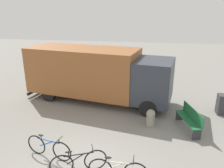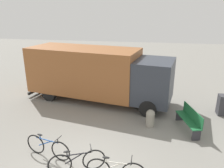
{
  "view_description": "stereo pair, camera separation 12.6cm",
  "coord_description": "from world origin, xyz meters",
  "px_view_note": "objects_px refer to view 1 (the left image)",
  "views": [
    {
      "loc": [
        1.98,
        -5.42,
        4.86
      ],
      "look_at": [
        0.32,
        4.22,
        1.54
      ],
      "focal_mm": 35.0,
      "sensor_mm": 36.0,
      "label": 1
    },
    {
      "loc": [
        2.11,
        -5.4,
        4.86
      ],
      "look_at": [
        0.32,
        4.22,
        1.54
      ],
      "focal_mm": 35.0,
      "sensor_mm": 36.0,
      "label": 2
    }
  ],
  "objects_px": {
    "bollard_near_bench": "(151,117)",
    "bicycle_near": "(49,147)",
    "delivery_truck": "(96,72)",
    "utility_box": "(224,104)",
    "park_bench": "(190,118)",
    "bicycle_middle": "(79,162)"
  },
  "relations": [
    {
      "from": "delivery_truck",
      "to": "bicycle_middle",
      "type": "bearing_deg",
      "value": -71.48
    },
    {
      "from": "bollard_near_bench",
      "to": "utility_box",
      "type": "bearing_deg",
      "value": 27.28
    },
    {
      "from": "park_bench",
      "to": "bicycle_middle",
      "type": "height_order",
      "value": "park_bench"
    },
    {
      "from": "park_bench",
      "to": "bicycle_near",
      "type": "relative_size",
      "value": 1.03
    },
    {
      "from": "park_bench",
      "to": "bollard_near_bench",
      "type": "xyz_separation_m",
      "value": [
        -1.64,
        -0.02,
        -0.09
      ]
    },
    {
      "from": "utility_box",
      "to": "bicycle_middle",
      "type": "bearing_deg",
      "value": -137.97
    },
    {
      "from": "park_bench",
      "to": "bicycle_middle",
      "type": "relative_size",
      "value": 1.09
    },
    {
      "from": "bicycle_near",
      "to": "bollard_near_bench",
      "type": "relative_size",
      "value": 2.24
    },
    {
      "from": "delivery_truck",
      "to": "bollard_near_bench",
      "type": "relative_size",
      "value": 10.53
    },
    {
      "from": "delivery_truck",
      "to": "bicycle_middle",
      "type": "relative_size",
      "value": 4.99
    },
    {
      "from": "delivery_truck",
      "to": "bicycle_near",
      "type": "relative_size",
      "value": 4.71
    },
    {
      "from": "delivery_truck",
      "to": "utility_box",
      "type": "xyz_separation_m",
      "value": [
        6.57,
        -0.73,
        -1.11
      ]
    },
    {
      "from": "bicycle_middle",
      "to": "utility_box",
      "type": "height_order",
      "value": "utility_box"
    },
    {
      "from": "delivery_truck",
      "to": "utility_box",
      "type": "height_order",
      "value": "delivery_truck"
    },
    {
      "from": "delivery_truck",
      "to": "park_bench",
      "type": "height_order",
      "value": "delivery_truck"
    },
    {
      "from": "bicycle_near",
      "to": "bollard_near_bench",
      "type": "distance_m",
      "value": 4.43
    },
    {
      "from": "bollard_near_bench",
      "to": "bicycle_near",
      "type": "bearing_deg",
      "value": -141.01
    },
    {
      "from": "bicycle_middle",
      "to": "park_bench",
      "type": "bearing_deg",
      "value": 17.65
    },
    {
      "from": "bollard_near_bench",
      "to": "delivery_truck",
      "type": "bearing_deg",
      "value": 140.05
    },
    {
      "from": "delivery_truck",
      "to": "bicycle_near",
      "type": "xyz_separation_m",
      "value": [
        -0.4,
        -5.33,
        -1.22
      ]
    },
    {
      "from": "delivery_truck",
      "to": "utility_box",
      "type": "bearing_deg",
      "value": 3.96
    },
    {
      "from": "park_bench",
      "to": "bicycle_middle",
      "type": "bearing_deg",
      "value": 115.0
    }
  ]
}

